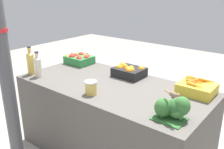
% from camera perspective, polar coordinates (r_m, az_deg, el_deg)
% --- Properties ---
extents(market_table, '(1.87, 0.91, 0.78)m').
position_cam_1_polar(market_table, '(2.58, 0.00, -10.29)').
color(market_table, '#56514C').
rests_on(market_table, ground_plane).
extents(support_pole, '(0.13, 0.13, 2.58)m').
position_cam_1_polar(support_pole, '(2.15, -24.13, 7.66)').
color(support_pole, '#4C4C51').
rests_on(support_pole, ground_plane).
extents(apple_crate, '(0.30, 0.25, 0.13)m').
position_cam_1_polar(apple_crate, '(3.06, -7.45, 3.57)').
color(apple_crate, '#2D8442').
rests_on(apple_crate, market_table).
extents(orange_crate, '(0.30, 0.25, 0.13)m').
position_cam_1_polar(orange_crate, '(2.60, 3.89, 0.78)').
color(orange_crate, black).
rests_on(orange_crate, market_table).
extents(carrot_crate, '(0.30, 0.26, 0.13)m').
position_cam_1_polar(carrot_crate, '(2.30, 18.83, -2.91)').
color(carrot_crate, gold).
rests_on(carrot_crate, market_table).
extents(broccoli_pile, '(0.23, 0.21, 0.17)m').
position_cam_1_polar(broccoli_pile, '(1.82, 13.98, -7.50)').
color(broccoli_pile, '#2D602D').
rests_on(broccoli_pile, market_table).
extents(juice_bottle_golden, '(0.08, 0.08, 0.30)m').
position_cam_1_polar(juice_bottle_golden, '(2.79, -18.11, 2.62)').
color(juice_bottle_golden, gold).
rests_on(juice_bottle_golden, market_table).
extents(juice_bottle_cloudy, '(0.08, 0.08, 0.27)m').
position_cam_1_polar(juice_bottle_cloudy, '(2.69, -16.61, 1.85)').
color(juice_bottle_cloudy, beige).
rests_on(juice_bottle_cloudy, market_table).
extents(pickle_jar, '(0.11, 0.11, 0.12)m').
position_cam_1_polar(pickle_jar, '(2.18, -4.88, -2.98)').
color(pickle_jar, '#DBBC56').
rests_on(pickle_jar, market_table).
extents(sparrow_bird, '(0.13, 0.06, 0.05)m').
position_cam_1_polar(sparrow_bird, '(1.74, 13.94, -4.47)').
color(sparrow_bird, '#4C3D2D').
rests_on(sparrow_bird, broccoli_pile).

